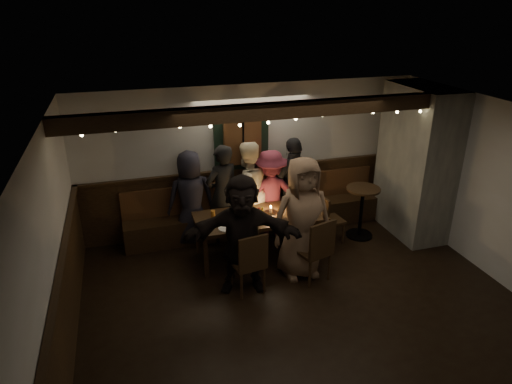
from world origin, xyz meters
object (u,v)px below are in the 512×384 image
object	(u,v)px
dining_table	(259,219)
person_f	(242,234)
chair_near_right	(317,247)
high_top	(362,206)
person_b	(223,194)
person_d	(270,194)
chair_near_left	(250,260)
person_c	(247,191)
person_a	(191,198)
person_g	(302,218)
chair_end	(327,216)
person_e	(294,185)

from	to	relation	value
dining_table	person_f	world-z (taller)	person_f
chair_near_right	high_top	xyz separation A→B (m)	(1.31, 1.07, 0.01)
dining_table	person_f	xyz separation A→B (m)	(-0.49, -0.78, 0.21)
person_b	person_f	world-z (taller)	person_f
person_d	person_f	distance (m)	1.68
chair_near_left	person_c	size ratio (longest dim) A/B	0.55
person_a	person_b	distance (m)	0.53
chair_near_left	person_g	xyz separation A→B (m)	(0.87, 0.28, 0.39)
person_c	person_d	size ratio (longest dim) A/B	1.11
dining_table	person_c	bearing A→B (deg)	90.76
chair_near_right	person_g	xyz separation A→B (m)	(-0.14, 0.26, 0.36)
person_f	person_c	bearing A→B (deg)	86.02
chair_end	person_a	world-z (taller)	person_a
chair_near_left	person_f	bearing A→B (deg)	111.58
chair_near_right	person_a	bearing A→B (deg)	132.12
dining_table	person_d	xyz separation A→B (m)	(0.39, 0.65, 0.11)
chair_near_left	person_e	size ratio (longest dim) A/B	0.55
high_top	person_b	xyz separation A→B (m)	(-2.34, 0.55, 0.28)
person_d	person_f	size ratio (longest dim) A/B	0.89
person_d	person_f	xyz separation A→B (m)	(-0.88, -1.43, 0.09)
person_a	person_e	size ratio (longest dim) A/B	0.94
chair_end	high_top	size ratio (longest dim) A/B	0.94
chair_end	person_e	world-z (taller)	person_e
person_e	person_d	bearing A→B (deg)	-7.96
person_c	person_e	xyz separation A→B (m)	(0.86, 0.01, -0.00)
chair_near_right	chair_near_left	bearing A→B (deg)	-179.07
person_d	person_e	size ratio (longest dim) A/B	0.90
person_b	person_c	distance (m)	0.43
person_a	person_f	size ratio (longest dim) A/B	0.93
chair_near_right	person_d	distance (m)	1.60
chair_end	person_c	distance (m)	1.43
dining_table	person_f	size ratio (longest dim) A/B	1.17
chair_end	person_e	size ratio (longest dim) A/B	0.50
chair_near_left	person_c	world-z (taller)	person_c
person_a	person_d	xyz separation A→B (m)	(1.35, -0.14, -0.03)
person_d	dining_table	bearing A→B (deg)	59.79
chair_end	high_top	world-z (taller)	high_top
person_b	person_d	size ratio (longest dim) A/B	1.10
person_a	person_f	xyz separation A→B (m)	(0.47, -1.56, 0.06)
person_c	person_e	distance (m)	0.86
person_c	person_f	bearing A→B (deg)	56.73
dining_table	chair_near_right	bearing A→B (deg)	-57.67
high_top	person_d	size ratio (longest dim) A/B	0.59
high_top	person_f	world-z (taller)	person_f
high_top	person_g	distance (m)	1.70
dining_table	chair_end	world-z (taller)	dining_table
person_b	person_f	size ratio (longest dim) A/B	0.99
dining_table	chair_near_left	world-z (taller)	chair_near_left
chair_near_right	person_f	distance (m)	1.13
person_f	chair_end	bearing A→B (deg)	41.28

